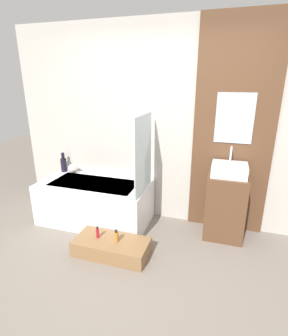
{
  "coord_description": "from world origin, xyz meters",
  "views": [
    {
      "loc": [
        0.82,
        -1.75,
        1.89
      ],
      "look_at": [
        0.04,
        0.69,
        1.02
      ],
      "focal_mm": 28.0,
      "sensor_mm": 36.0,
      "label": 1
    }
  ],
  "objects": [
    {
      "name": "wooden_step_bench",
      "position": [
        -0.3,
        0.53,
        0.09
      ],
      "size": [
        0.84,
        0.4,
        0.18
      ],
      "primitive_type": "cube",
      "color": "olive",
      "rests_on": "ground_plane"
    },
    {
      "name": "wall_wood_accent",
      "position": [
        0.89,
        1.53,
        1.31
      ],
      "size": [
        0.94,
        0.04,
        2.6
      ],
      "color": "brown",
      "rests_on": "ground_plane"
    },
    {
      "name": "ground_plane",
      "position": [
        0.0,
        0.0,
        0.0
      ],
      "size": [
        12.0,
        12.0,
        0.0
      ],
      "primitive_type": "plane",
      "color": "slate"
    },
    {
      "name": "vase_tall_dark",
      "position": [
        -1.47,
        1.44,
        0.68
      ],
      "size": [
        0.09,
        0.09,
        0.29
      ],
      "color": "black",
      "rests_on": "bathtub"
    },
    {
      "name": "glass_shower_screen",
      "position": [
        -0.1,
        1.11,
        1.04
      ],
      "size": [
        0.01,
        0.62,
        0.94
      ],
      "primitive_type": "cube",
      "color": "silver",
      "rests_on": "bathtub"
    },
    {
      "name": "bottle_soap_secondary",
      "position": [
        -0.24,
        0.53,
        0.24
      ],
      "size": [
        0.05,
        0.05,
        0.14
      ],
      "color": "#B2752D",
      "rests_on": "wooden_step_bench"
    },
    {
      "name": "wall_tiled_back",
      "position": [
        0.0,
        1.58,
        1.3
      ],
      "size": [
        4.2,
        0.06,
        2.6
      ],
      "primitive_type": "cube",
      "color": "#B7B2A8",
      "rests_on": "ground_plane"
    },
    {
      "name": "vanity_cabinet",
      "position": [
        0.89,
        1.31,
        0.41
      ],
      "size": [
        0.47,
        0.41,
        0.81
      ],
      "primitive_type": "cube",
      "color": "brown",
      "rests_on": "ground_plane"
    },
    {
      "name": "sink",
      "position": [
        0.89,
        1.31,
        0.88
      ],
      "size": [
        0.4,
        0.32,
        0.33
      ],
      "color": "white",
      "rests_on": "vanity_cabinet"
    },
    {
      "name": "bottle_soap_primary",
      "position": [
        -0.47,
        0.53,
        0.24
      ],
      "size": [
        0.04,
        0.04,
        0.14
      ],
      "color": "#B21928",
      "rests_on": "wooden_step_bench"
    },
    {
      "name": "vase_round_light",
      "position": [
        -1.3,
        1.41,
        0.64
      ],
      "size": [
        0.14,
        0.14,
        0.14
      ],
      "primitive_type": "sphere",
      "color": "silver",
      "rests_on": "bathtub"
    },
    {
      "name": "bathtub",
      "position": [
        -0.82,
        1.15,
        0.29
      ],
      "size": [
        1.48,
        0.75,
        0.57
      ],
      "color": "white",
      "rests_on": "ground_plane"
    }
  ]
}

